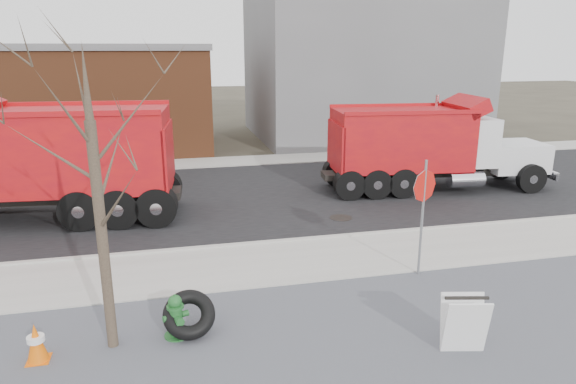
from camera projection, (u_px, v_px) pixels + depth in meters
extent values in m
plane|color=#383328|center=(265.00, 270.00, 12.20)|extent=(120.00, 120.00, 0.00)
cube|color=slate|center=(301.00, 351.00, 8.91)|extent=(60.00, 5.00, 0.03)
cube|color=#9E9B93|center=(263.00, 264.00, 12.42)|extent=(60.00, 2.50, 0.06)
cube|color=#9E9B93|center=(254.00, 244.00, 13.63)|extent=(60.00, 0.15, 0.11)
cube|color=black|center=(232.00, 197.00, 18.10)|extent=(60.00, 9.40, 0.02)
cube|color=#9E9B93|center=(216.00, 162.00, 23.44)|extent=(60.00, 2.00, 0.06)
cube|color=slate|center=(359.00, 67.00, 29.94)|extent=(12.00, 10.00, 8.00)
cube|color=brown|center=(1.00, 102.00, 25.27)|extent=(20.00, 8.00, 5.00)
cylinder|color=#382D23|center=(102.00, 241.00, 8.52)|extent=(0.18, 0.18, 4.00)
cone|color=#382D23|center=(86.00, 81.00, 7.81)|extent=(0.14, 0.14, 1.20)
cylinder|color=#246129|center=(177.00, 336.00, 9.35)|extent=(0.45, 0.45, 0.06)
cylinder|color=#246129|center=(176.00, 321.00, 9.26)|extent=(0.24, 0.24, 0.62)
cylinder|color=#246129|center=(175.00, 307.00, 9.19)|extent=(0.31, 0.31, 0.05)
sphere|color=#246129|center=(175.00, 302.00, 9.16)|extent=(0.25, 0.25, 0.25)
cylinder|color=#246129|center=(174.00, 296.00, 9.13)|extent=(0.05, 0.05, 0.06)
cylinder|color=#246129|center=(166.00, 319.00, 9.15)|extent=(0.15, 0.15, 0.11)
cylinder|color=#246129|center=(185.00, 313.00, 9.33)|extent=(0.15, 0.15, 0.11)
cylinder|color=#246129|center=(179.00, 321.00, 9.10)|extent=(0.19, 0.17, 0.15)
torus|color=black|center=(189.00, 315.00, 9.31)|extent=(0.97, 0.91, 0.82)
cylinder|color=gray|center=(422.00, 219.00, 11.54)|extent=(0.06, 0.06, 2.73)
cylinder|color=red|center=(425.00, 186.00, 11.33)|extent=(0.69, 0.33, 0.74)
cube|color=white|center=(466.00, 328.00, 8.65)|extent=(0.78, 0.41, 1.01)
cube|color=white|center=(462.00, 321.00, 8.86)|extent=(0.78, 0.41, 1.01)
cube|color=black|center=(467.00, 298.00, 8.62)|extent=(0.74, 0.21, 0.05)
cube|color=#F06207|center=(39.00, 361.00, 8.62)|extent=(0.37, 0.37, 0.04)
cone|color=#F06207|center=(36.00, 342.00, 8.53)|extent=(0.35, 0.35, 0.67)
cylinder|color=white|center=(36.00, 339.00, 8.51)|extent=(0.28, 0.28, 0.10)
cube|color=black|center=(431.00, 172.00, 18.95)|extent=(8.17, 1.57, 0.21)
cube|color=silver|center=(513.00, 156.00, 19.23)|extent=(2.25, 2.04, 1.05)
cube|color=silver|center=(539.00, 155.00, 19.37)|extent=(0.21, 1.66, 0.95)
cube|color=silver|center=(466.00, 140.00, 18.80)|extent=(1.72, 2.32, 1.71)
cube|color=black|center=(487.00, 126.00, 18.77)|extent=(0.22, 1.90, 0.76)
cube|color=#B2100F|center=(401.00, 139.00, 18.44)|extent=(4.94, 2.71, 2.09)
cylinder|color=silver|center=(435.00, 125.00, 19.43)|extent=(0.14, 0.14, 2.28)
cylinder|color=black|center=(501.00, 166.00, 20.40)|extent=(1.07, 0.38, 1.05)
cylinder|color=black|center=(531.00, 179.00, 18.45)|extent=(1.07, 0.38, 1.05)
cylinder|color=black|center=(361.00, 171.00, 19.54)|extent=(1.07, 0.38, 1.05)
cylinder|color=black|center=(376.00, 183.00, 17.80)|extent=(1.07, 0.38, 1.05)
cube|color=black|center=(33.00, 198.00, 15.47)|extent=(8.83, 1.75, 0.24)
cube|color=#B2100F|center=(76.00, 149.00, 15.25)|extent=(5.59, 3.07, 2.36)
cylinder|color=black|center=(119.00, 208.00, 14.86)|extent=(1.21, 0.43, 1.18)
cylinder|color=black|center=(130.00, 189.00, 16.83)|extent=(1.21, 0.43, 1.18)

